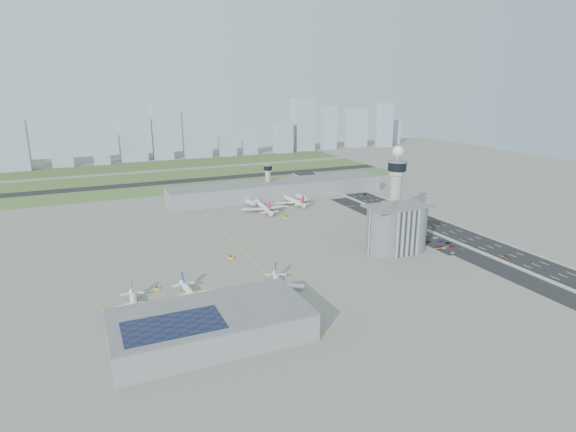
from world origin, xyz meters
name	(u,v)px	position (x,y,z in m)	size (l,w,h in m)	color
ground	(309,251)	(0.00, 0.00, 0.00)	(1000.00, 1000.00, 0.00)	gray
grass_strip_0	(198,187)	(-20.00, 225.00, 0.04)	(480.00, 50.00, 0.08)	#4A6831
grass_strip_1	(183,175)	(-20.00, 300.00, 0.04)	(480.00, 60.00, 0.08)	#415E2C
grass_strip_2	(170,164)	(-20.00, 380.00, 0.04)	(480.00, 70.00, 0.08)	#4D632F
runway	(190,180)	(-20.00, 262.00, 0.06)	(480.00, 22.00, 0.10)	black
highway	(447,230)	(115.00, 0.00, 0.05)	(28.00, 500.00, 0.10)	black
barrier_left	(432,232)	(101.00, 0.00, 0.60)	(0.60, 500.00, 1.20)	#9E9E99
barrier_right	(461,227)	(129.00, 0.00, 0.60)	(0.60, 500.00, 1.20)	#9E9E99
landside_road	(429,238)	(90.00, -10.00, 0.04)	(18.00, 260.00, 0.08)	black
parking_lot	(438,243)	(88.00, -22.00, 0.05)	(20.00, 44.00, 0.10)	black
taxiway_line_h_0	(270,277)	(-40.00, -30.00, 0.01)	(260.00, 0.60, 0.01)	yellow
taxiway_line_h_1	(237,245)	(-40.00, 30.00, 0.01)	(260.00, 0.60, 0.01)	yellow
taxiway_line_h_2	(214,223)	(-40.00, 90.00, 0.01)	(260.00, 0.60, 0.01)	yellow
taxiway_line_v	(237,245)	(-40.00, 30.00, 0.01)	(0.60, 260.00, 0.01)	yellow
control_tower	(396,187)	(72.00, 8.00, 35.04)	(14.00, 14.00, 64.50)	#ADAAA5
secondary_tower	(268,178)	(30.00, 150.00, 18.80)	(8.60, 8.60, 31.90)	#ADAAA5
admin_building	(396,229)	(51.99, -22.00, 15.30)	(42.00, 24.00, 33.50)	#B2B2B7
terminal_pier	(279,189)	(40.00, 148.00, 7.90)	(210.00, 32.00, 15.80)	gray
near_terminal	(211,325)	(-88.07, -82.02, 6.43)	(84.00, 42.00, 13.00)	gray
airplane_near_a	(134,302)	(-115.70, -41.88, 4.76)	(34.02, 28.91, 9.52)	white
airplane_near_b	(192,291)	(-87.15, -41.76, 4.96)	(35.42, 30.11, 9.92)	white
airplane_near_c	(277,282)	(-43.31, -48.37, 4.93)	(35.22, 29.94, 9.86)	white
airplane_far_a	(263,204)	(8.53, 106.74, 6.34)	(45.28, 38.49, 12.68)	white
airplane_far_b	(293,198)	(41.56, 118.14, 5.86)	(41.83, 35.56, 11.71)	white
jet_bridge_near_0	(145,322)	(-113.00, -61.00, 2.85)	(14.00, 3.00, 5.70)	silver
jet_bridge_near_1	(210,310)	(-83.00, -61.00, 2.85)	(14.00, 3.00, 5.70)	silver
jet_bridge_near_2	(269,299)	(-53.00, -61.00, 2.85)	(14.00, 3.00, 5.70)	silver
jet_bridge_far_0	(246,202)	(2.00, 132.00, 2.85)	(14.00, 3.00, 5.70)	silver
jet_bridge_far_1	(297,197)	(52.00, 132.00, 2.85)	(14.00, 3.00, 5.70)	silver
tug_0	(157,288)	(-101.77, -20.90, 0.83)	(1.95, 2.84, 1.65)	yellow
tug_1	(188,297)	(-88.62, -38.70, 0.93)	(2.19, 3.19, 1.86)	gold
tug_2	(245,289)	(-58.92, -41.38, 1.02)	(2.41, 3.50, 2.03)	#E4AD0B
tug_3	(231,257)	(-51.47, 7.81, 0.94)	(2.22, 3.22, 1.87)	gold
tug_4	(286,217)	(17.63, 78.12, 1.05)	(2.48, 3.61, 2.10)	gold
tug_5	(287,206)	(32.43, 111.26, 1.01)	(2.38, 3.47, 2.02)	yellow
car_lot_0	(453,253)	(83.24, -41.61, 0.60)	(1.42, 3.52, 1.20)	silver
car_lot_1	(444,248)	(84.02, -32.47, 0.56)	(1.18, 3.38, 1.12)	gray
car_lot_2	(440,246)	(83.47, -28.49, 0.64)	(2.14, 4.64, 1.29)	#A52631
car_lot_3	(429,242)	(83.36, -17.36, 0.59)	(1.65, 4.06, 1.18)	#2C2B2F
car_lot_4	(420,238)	(82.63, -9.63, 0.58)	(1.37, 3.42, 1.16)	navy
car_lot_5	(419,237)	(83.85, -6.60, 0.60)	(1.26, 3.62, 1.19)	silver
car_lot_6	(461,249)	(92.19, -38.86, 0.58)	(1.93, 4.18, 1.16)	gray
car_lot_7	(452,246)	(92.04, -30.91, 0.59)	(1.66, 4.09, 1.19)	maroon
car_lot_8	(448,243)	(93.80, -24.90, 0.64)	(1.52, 3.77, 1.28)	black
car_lot_9	(441,241)	(92.27, -19.60, 0.62)	(1.32, 3.79, 1.25)	navy
car_lot_10	(435,238)	(93.42, -12.63, 0.56)	(1.84, 4.00, 1.11)	silver
car_lot_11	(428,235)	(92.57, -5.89, 0.59)	(1.66, 4.09, 1.19)	#969697
car_hw_0	(506,257)	(108.86, -61.07, 0.62)	(1.45, 3.61, 1.23)	maroon
car_hw_1	(411,215)	(113.91, 42.12, 0.61)	(1.29, 3.69, 1.22)	black
car_hw_2	(365,194)	(121.43, 122.40, 0.58)	(1.92, 4.16, 1.16)	navy
car_hw_4	(327,184)	(108.85, 179.07, 0.63)	(1.48, 3.69, 1.26)	gray
skyline_bldg_4	(13,146)	(-204.47, 415.19, 30.18)	(35.81, 28.65, 60.36)	#9EADC1
skyline_bldg_5	(61,141)	(-150.11, 419.66, 33.44)	(25.49, 20.39, 66.89)	#9EADC1
skyline_bldg_6	(101,147)	(-102.68, 417.90, 22.60)	(20.04, 16.03, 45.20)	#9EADC1
skyline_bldg_7	(132,138)	(-59.44, 436.89, 30.61)	(35.76, 28.61, 61.22)	#9EADC1
skyline_bldg_8	(162,129)	(-19.42, 431.56, 41.69)	(26.33, 21.06, 83.39)	#9EADC1
skyline_bldg_9	(197,135)	(30.27, 432.32, 31.06)	(36.96, 29.57, 62.11)	#9EADC1
skyline_bldg_10	(227,146)	(73.27, 423.68, 13.87)	(23.01, 18.41, 27.75)	#9EADC1
skyline_bldg_11	(250,141)	(108.28, 423.34, 19.48)	(20.22, 16.18, 38.97)	#9EADC1
skyline_bldg_12	(283,137)	(162.17, 421.29, 23.44)	(26.14, 20.92, 46.89)	#9EADC1
skyline_bldg_13	(303,125)	(201.27, 433.27, 40.60)	(32.26, 25.81, 81.20)	#9EADC1
skyline_bldg_14	(329,128)	(244.74, 426.38, 34.37)	(21.59, 17.28, 68.75)	#9EADC1
skyline_bldg_15	(356,128)	(302.83, 435.54, 31.70)	(30.25, 24.20, 63.40)	#9EADC1
skyline_bldg_16	(384,125)	(345.49, 415.96, 35.78)	(23.04, 18.43, 71.56)	#9EADC1
skyline_bldg_17	(392,132)	(382.05, 443.29, 20.53)	(22.64, 18.11, 41.06)	#9EADC1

